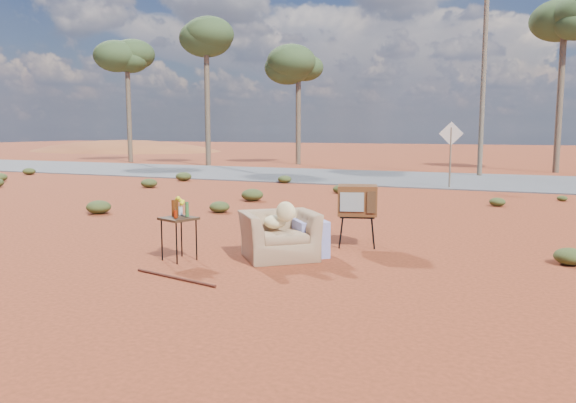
% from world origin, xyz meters
% --- Properties ---
extents(ground, '(140.00, 140.00, 0.00)m').
position_xyz_m(ground, '(0.00, 0.00, 0.00)').
color(ground, '#95381D').
rests_on(ground, ground).
extents(highway, '(140.00, 7.00, 0.04)m').
position_xyz_m(highway, '(0.00, 15.00, 0.02)').
color(highway, '#565659').
rests_on(highway, ground).
extents(dirt_mound, '(26.00, 18.00, 2.00)m').
position_xyz_m(dirt_mound, '(-30.00, 34.00, 0.00)').
color(dirt_mound, '#9C5425').
rests_on(dirt_mound, ground).
extents(armchair, '(1.36, 1.44, 0.95)m').
position_xyz_m(armchair, '(0.55, 0.60, 0.44)').
color(armchair, '#8F6E4E').
rests_on(armchair, ground).
extents(tv_unit, '(0.75, 0.66, 1.02)m').
position_xyz_m(tv_unit, '(1.32, 1.83, 0.76)').
color(tv_unit, black).
rests_on(tv_unit, ground).
extents(side_table, '(0.57, 0.57, 0.92)m').
position_xyz_m(side_table, '(-0.83, -0.15, 0.67)').
color(side_table, '#342313').
rests_on(side_table, ground).
extents(rusty_bar, '(1.40, 0.33, 0.04)m').
position_xyz_m(rusty_bar, '(-0.26, -1.11, 0.02)').
color(rusty_bar, '#4F1E15').
rests_on(rusty_bar, ground).
extents(road_sign, '(0.78, 0.06, 2.19)m').
position_xyz_m(road_sign, '(1.50, 12.00, 1.50)').
color(road_sign, brown).
rests_on(road_sign, ground).
extents(eucalyptus_far_left, '(3.20, 3.20, 7.10)m').
position_xyz_m(eucalyptus_far_left, '(-18.00, 20.00, 5.94)').
color(eucalyptus_far_left, brown).
rests_on(eucalyptus_far_left, ground).
extents(eucalyptus_left, '(3.20, 3.20, 8.10)m').
position_xyz_m(eucalyptus_left, '(-12.00, 19.00, 6.92)').
color(eucalyptus_left, brown).
rests_on(eucalyptus_left, ground).
extents(eucalyptus_near_left, '(3.20, 3.20, 6.60)m').
position_xyz_m(eucalyptus_near_left, '(-8.00, 22.00, 5.45)').
color(eucalyptus_near_left, brown).
rests_on(eucalyptus_near_left, ground).
extents(eucalyptus_center, '(3.20, 3.20, 7.60)m').
position_xyz_m(eucalyptus_center, '(5.00, 21.00, 6.43)').
color(eucalyptus_center, brown).
rests_on(eucalyptus_center, ground).
extents(utility_pole_center, '(1.40, 0.20, 8.00)m').
position_xyz_m(utility_pole_center, '(2.00, 17.50, 4.15)').
color(utility_pole_center, brown).
rests_on(utility_pole_center, ground).
extents(scrub_patch, '(17.49, 8.07, 0.33)m').
position_xyz_m(scrub_patch, '(-0.82, 4.41, 0.14)').
color(scrub_patch, '#3E4A20').
rests_on(scrub_patch, ground).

